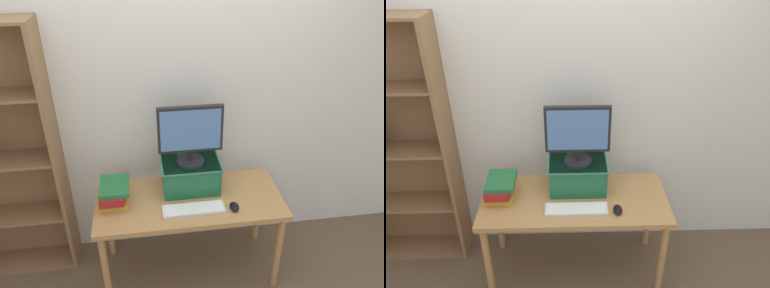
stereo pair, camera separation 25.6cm
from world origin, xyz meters
TOP-DOWN VIEW (x-y plane):
  - ground_plane at (0.00, 0.00)m, footprint 12.00×12.00m
  - back_wall at (0.00, 0.44)m, footprint 7.00×0.08m
  - desk at (0.00, 0.00)m, footprint 1.35×0.61m
  - riser_box at (0.03, 0.14)m, footprint 0.44×0.31m
  - computer_monitor at (0.03, 0.13)m, footprint 0.46×0.20m
  - keyboard at (0.01, -0.14)m, footprint 0.44×0.13m
  - computer_mouse at (0.30, -0.16)m, footprint 0.06×0.10m
  - book_stack at (-0.54, 0.04)m, footprint 0.21×0.28m

SIDE VIEW (x-z plane):
  - ground_plane at x=0.00m, z-range 0.00..0.00m
  - desk at x=0.00m, z-range 0.27..0.98m
  - keyboard at x=0.01m, z-range 0.71..0.73m
  - computer_mouse at x=0.30m, z-range 0.71..0.75m
  - book_stack at x=-0.54m, z-range 0.71..0.86m
  - riser_box at x=0.03m, z-range 0.72..0.94m
  - computer_monitor at x=0.03m, z-range 0.95..1.39m
  - back_wall at x=0.00m, z-range 0.00..2.60m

